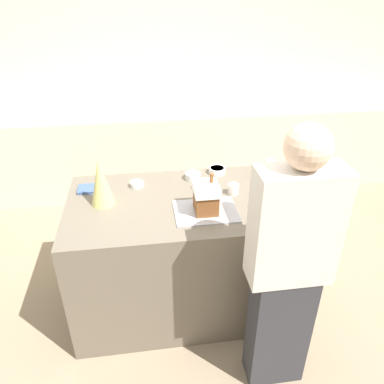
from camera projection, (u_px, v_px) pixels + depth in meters
ground_plane at (184, 297)px, 3.09m from camera, size 12.00×12.00×0.00m
wall_back at (159, 75)px, 4.39m from camera, size 8.00×0.05×2.60m
back_cabinet_block at (164, 151)px, 4.52m from camera, size 6.00×0.60×0.96m
kitchen_island at (183, 253)px, 2.86m from camera, size 1.62×0.94×0.94m
baking_tray at (206, 211)px, 2.49m from camera, size 0.42×0.32×0.01m
gingerbread_house at (206, 197)px, 2.44m from camera, size 0.16×0.19×0.26m
decorative_tree at (101, 182)px, 2.50m from camera, size 0.16×0.16×0.33m
candy_bowl_near_tray_right at (137, 184)px, 2.78m from camera, size 0.10×0.10×0.04m
candy_bowl_behind_tray at (193, 176)px, 2.89m from camera, size 0.12×0.12×0.05m
candy_bowl_center_rear at (202, 185)px, 2.75m from camera, size 0.11×0.11×0.05m
candy_bowl_far_left at (217, 170)px, 2.98m from camera, size 0.13×0.13×0.04m
cookbook at (93, 189)px, 2.74m from camera, size 0.21×0.13×0.02m
mug at (233, 189)px, 2.68m from camera, size 0.08×0.08×0.08m
person at (288, 268)px, 2.07m from camera, size 0.46×0.57×1.74m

